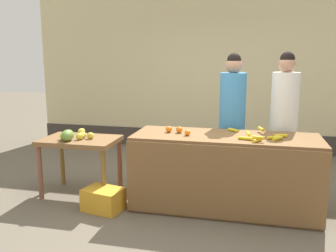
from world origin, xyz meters
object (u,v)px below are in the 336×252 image
Objects in this scene: produce_crate at (103,199)px; produce_sack at (154,159)px; vendor_woman_blue_shirt at (232,123)px; vendor_woman_white_shirt at (283,124)px.

produce_sack reaches higher than produce_crate.
vendor_woman_blue_shirt is 0.65m from vendor_woman_white_shirt.
vendor_woman_white_shirt reaches higher than vendor_woman_blue_shirt.
produce_crate is at bearing -143.46° from vendor_woman_blue_shirt.
vendor_woman_blue_shirt is at bearing 36.54° from produce_crate.
vendor_woman_white_shirt is 3.37× the size of produce_sack.
vendor_woman_white_shirt is at bearing 26.26° from produce_crate.
produce_crate is 1.33m from produce_sack.
vendor_woman_white_shirt is at bearing -9.28° from produce_sack.
vendor_woman_blue_shirt is 3.34× the size of produce_sack.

